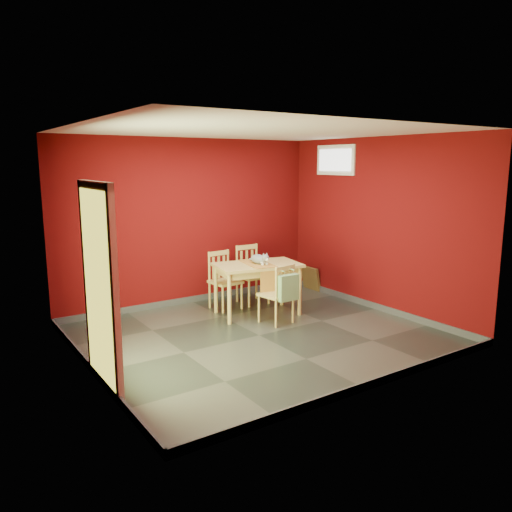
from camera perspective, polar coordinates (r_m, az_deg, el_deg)
ground at (r=6.85m, az=0.37°, el=-9.05°), size 4.50×4.50×0.00m
room_shell at (r=6.83m, az=0.37°, el=-8.66°), size 4.50×4.50×4.50m
doorway at (r=5.26m, az=-17.55°, el=-2.85°), size 0.06×1.01×2.13m
window at (r=8.62m, az=9.06°, el=10.78°), size 0.05×0.90×0.50m
outlet_plate at (r=9.22m, az=1.64°, el=-1.96°), size 0.08×0.02×0.12m
dining_table at (r=7.60m, az=0.17°, el=-1.62°), size 1.39×0.96×0.79m
table_runner at (r=7.49m, az=0.69°, el=-1.48°), size 0.49×0.80×0.37m
chair_far_left at (r=7.99m, az=-3.69°, el=-2.70°), size 0.46×0.46×0.92m
chair_far_right at (r=8.30m, az=-0.53°, el=-2.02°), size 0.46×0.46×0.96m
chair_near at (r=7.23m, az=2.54°, el=-4.26°), size 0.47×0.47×0.88m
tote_bag at (r=7.05m, az=3.71°, el=-3.62°), size 0.31×0.19×0.44m
cat at (r=7.56m, az=0.33°, el=-0.16°), size 0.39×0.44×0.20m
picture_frame at (r=9.23m, az=6.28°, el=-2.54°), size 0.15×0.43×0.43m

